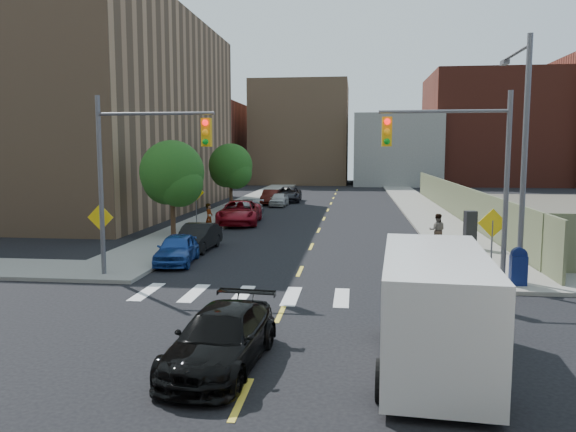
% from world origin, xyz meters
% --- Properties ---
extents(ground, '(160.00, 160.00, 0.00)m').
position_xyz_m(ground, '(0.00, 0.00, 0.00)').
color(ground, black).
rests_on(ground, ground).
extents(sidewalk_nw, '(3.50, 73.00, 0.15)m').
position_xyz_m(sidewalk_nw, '(-7.75, 41.50, 0.07)').
color(sidewalk_nw, gray).
rests_on(sidewalk_nw, ground).
extents(sidewalk_ne, '(3.50, 73.00, 0.15)m').
position_xyz_m(sidewalk_ne, '(7.75, 41.50, 0.07)').
color(sidewalk_ne, gray).
rests_on(sidewalk_ne, ground).
extents(fence_north, '(0.12, 44.00, 2.50)m').
position_xyz_m(fence_north, '(9.60, 28.00, 1.25)').
color(fence_north, '#676849').
rests_on(fence_north, ground).
extents(building_nw, '(22.00, 30.00, 16.00)m').
position_xyz_m(building_nw, '(-22.00, 30.00, 8.00)').
color(building_nw, '#8C6B4C').
rests_on(building_nw, ground).
extents(bg_bldg_west, '(14.00, 18.00, 12.00)m').
position_xyz_m(bg_bldg_west, '(-22.00, 70.00, 6.00)').
color(bg_bldg_west, '#592319').
rests_on(bg_bldg_west, ground).
extents(bg_bldg_midwest, '(14.00, 16.00, 15.00)m').
position_xyz_m(bg_bldg_midwest, '(-6.00, 72.00, 7.50)').
color(bg_bldg_midwest, '#8C6B4C').
rests_on(bg_bldg_midwest, ground).
extents(bg_bldg_center, '(12.00, 16.00, 10.00)m').
position_xyz_m(bg_bldg_center, '(8.00, 70.00, 5.00)').
color(bg_bldg_center, gray).
rests_on(bg_bldg_center, ground).
extents(bg_bldg_east, '(18.00, 18.00, 16.00)m').
position_xyz_m(bg_bldg_east, '(22.00, 72.00, 8.00)').
color(bg_bldg_east, '#592319').
rests_on(bg_bldg_east, ground).
extents(signal_nw, '(4.59, 0.30, 7.00)m').
position_xyz_m(signal_nw, '(-5.98, 6.00, 4.53)').
color(signal_nw, '#59595E').
rests_on(signal_nw, ground).
extents(signal_ne, '(4.59, 0.30, 7.00)m').
position_xyz_m(signal_ne, '(5.98, 6.00, 4.53)').
color(signal_ne, '#59595E').
rests_on(signal_ne, ground).
extents(streetlight_ne, '(0.25, 3.70, 9.00)m').
position_xyz_m(streetlight_ne, '(8.20, 6.90, 5.22)').
color(streetlight_ne, '#59595E').
rests_on(streetlight_ne, ground).
extents(warn_sign_nw, '(1.06, 0.06, 2.83)m').
position_xyz_m(warn_sign_nw, '(-7.80, 6.50, 1.99)').
color(warn_sign_nw, '#59595E').
rests_on(warn_sign_nw, ground).
extents(warn_sign_ne, '(1.06, 0.06, 2.83)m').
position_xyz_m(warn_sign_ne, '(7.20, 6.50, 1.99)').
color(warn_sign_ne, '#59595E').
rests_on(warn_sign_ne, ground).
extents(warn_sign_midwest, '(1.06, 0.06, 2.83)m').
position_xyz_m(warn_sign_midwest, '(-7.80, 20.00, 1.99)').
color(warn_sign_midwest, '#59595E').
rests_on(warn_sign_midwest, ground).
extents(tree_west_near, '(3.66, 3.64, 5.52)m').
position_xyz_m(tree_west_near, '(-8.00, 16.05, 3.48)').
color(tree_west_near, '#332114').
rests_on(tree_west_near, ground).
extents(tree_west_far, '(3.66, 3.64, 5.52)m').
position_xyz_m(tree_west_far, '(-8.00, 31.05, 3.48)').
color(tree_west_far, '#332114').
rests_on(tree_west_far, ground).
extents(parked_car_blue, '(1.91, 3.95, 1.30)m').
position_xyz_m(parked_car_blue, '(-5.50, 8.97, 0.65)').
color(parked_car_blue, '#1A4194').
rests_on(parked_car_blue, ground).
extents(parked_car_black, '(1.59, 4.08, 1.32)m').
position_xyz_m(parked_car_black, '(-5.50, 12.20, 0.66)').
color(parked_car_black, black).
rests_on(parked_car_black, ground).
extents(parked_car_red, '(3.08, 5.90, 1.58)m').
position_xyz_m(parked_car_red, '(-5.50, 22.37, 0.79)').
color(parked_car_red, maroon).
rests_on(parked_car_red, ground).
extents(parked_car_silver, '(2.20, 4.79, 1.36)m').
position_xyz_m(parked_car_silver, '(-5.50, 24.54, 0.68)').
color(parked_car_silver, '#A9ACB0').
rests_on(parked_car_silver, ground).
extents(parked_car_white, '(1.52, 3.63, 1.23)m').
position_xyz_m(parked_car_white, '(-4.48, 34.79, 0.61)').
color(parked_car_white, '#B5B5B5').
rests_on(parked_car_white, ground).
extents(parked_car_maroon, '(1.43, 4.04, 1.33)m').
position_xyz_m(parked_car_maroon, '(-5.50, 36.50, 0.66)').
color(parked_car_maroon, '#3E100C').
rests_on(parked_car_maroon, ground).
extents(parked_car_grey, '(2.61, 5.30, 1.45)m').
position_xyz_m(parked_car_grey, '(-4.20, 39.27, 0.72)').
color(parked_car_grey, black).
rests_on(parked_car_grey, ground).
extents(black_sedan, '(2.23, 4.69, 1.32)m').
position_xyz_m(black_sedan, '(-0.80, -2.38, 0.66)').
color(black_sedan, black).
rests_on(black_sedan, ground).
extents(cargo_van, '(2.79, 5.99, 2.67)m').
position_xyz_m(cargo_van, '(4.03, -1.67, 1.40)').
color(cargo_van, silver).
rests_on(cargo_van, ground).
extents(mailbox, '(0.56, 0.43, 1.36)m').
position_xyz_m(mailbox, '(8.03, 6.00, 0.81)').
color(mailbox, '#0D194F').
rests_on(mailbox, sidewalk_ne).
extents(payphone, '(0.62, 0.53, 1.85)m').
position_xyz_m(payphone, '(7.83, 13.56, 1.07)').
color(payphone, black).
rests_on(payphone, sidewalk_ne).
extents(pedestrian_west, '(0.48, 0.66, 1.70)m').
position_xyz_m(pedestrian_west, '(-6.30, 17.48, 1.00)').
color(pedestrian_west, gray).
rests_on(pedestrian_west, sidewalk_nw).
extents(pedestrian_east, '(0.89, 0.74, 1.67)m').
position_xyz_m(pedestrian_east, '(6.30, 13.82, 0.98)').
color(pedestrian_east, gray).
rests_on(pedestrian_east, sidewalk_ne).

